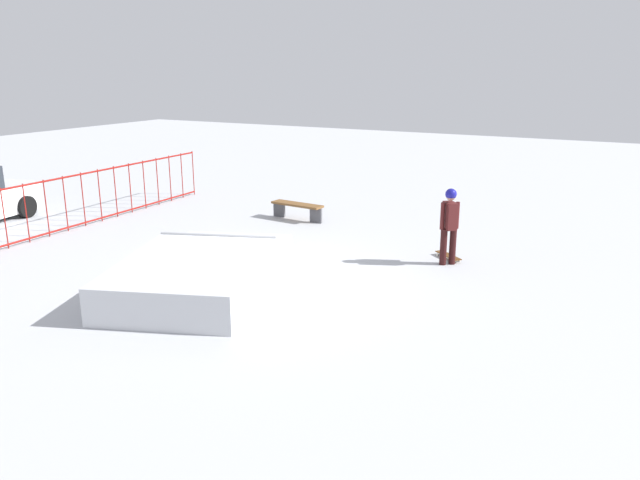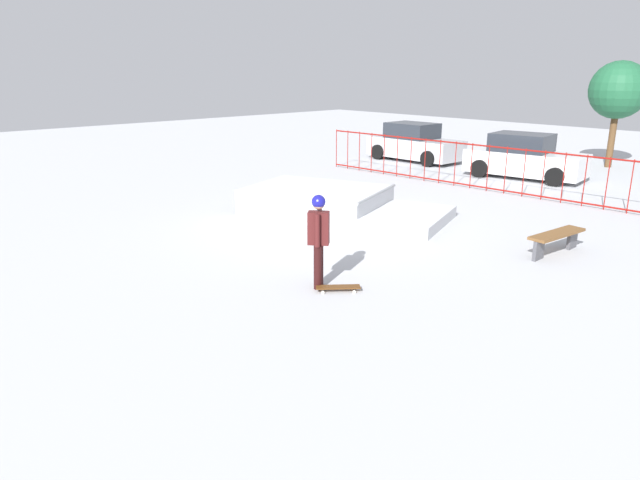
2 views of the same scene
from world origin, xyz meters
TOP-DOWN VIEW (x-y plane):
  - ground_plane at (0.00, 0.00)m, footprint 60.00×60.00m
  - skate_ramp at (-0.87, 0.96)m, footprint 5.97×4.30m
  - skater at (2.90, -3.00)m, footprint 0.43×0.41m
  - skateboard at (3.31, -2.90)m, footprint 0.66×0.74m
  - perimeter_fence at (-0.00, 6.84)m, footprint 12.94×0.52m
  - park_bench at (4.95, 2.08)m, footprint 0.55×1.65m

SIDE VIEW (x-z plane):
  - ground_plane at x=0.00m, z-range 0.00..0.00m
  - skateboard at x=3.31m, z-range 0.03..0.12m
  - skate_ramp at x=-0.87m, z-range -0.05..0.69m
  - park_bench at x=4.95m, z-range 0.12..0.60m
  - perimeter_fence at x=0.00m, z-range 0.02..1.52m
  - skater at x=2.90m, z-range 0.14..1.87m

